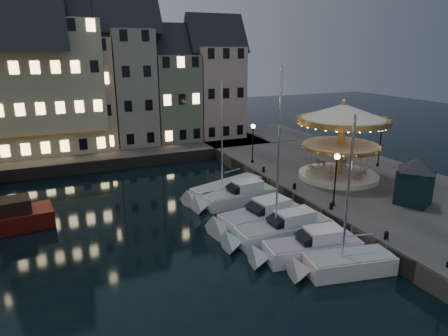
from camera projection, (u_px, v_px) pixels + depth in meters
name	position (u px, v px, depth m)	size (l,w,h in m)	color
ground	(257.00, 244.00, 27.72)	(160.00, 160.00, 0.00)	black
quay_east	(356.00, 183.00, 38.21)	(16.00, 56.00, 1.30)	#474442
quay_north	(91.00, 154.00, 48.99)	(44.00, 12.00, 1.30)	#474442
quaywall_e	(285.00, 195.00, 35.11)	(0.15, 44.00, 1.30)	#47423A
quaywall_n	(116.00, 164.00, 44.50)	(48.00, 0.15, 1.30)	#47423A
streetlamp_b	(336.00, 172.00, 30.24)	(0.44, 0.44, 4.17)	black
streetlamp_c	(253.00, 138.00, 42.08)	(0.44, 0.44, 4.17)	black
streetlamp_d	(380.00, 141.00, 40.75)	(0.44, 0.44, 4.17)	black
bollard_a	(386.00, 235.00, 25.43)	(0.30, 0.30, 0.57)	black
bollard_b	(331.00, 205.00, 30.25)	(0.30, 0.30, 0.57)	black
bollard_c	(295.00, 186.00, 34.64)	(0.30, 0.30, 0.57)	black
bollard_d	(263.00, 169.00, 39.46)	(0.30, 0.30, 0.57)	black
townhouse_nb	(29.00, 92.00, 46.24)	(6.16, 8.00, 13.80)	gray
townhouse_nc	(83.00, 85.00, 48.43)	(6.82, 8.00, 14.80)	tan
townhouse_nd	(131.00, 80.00, 50.52)	(5.50, 8.00, 15.80)	gray
townhouse_ne	(172.00, 90.00, 53.05)	(6.16, 8.00, 12.80)	slate
townhouse_nf	(214.00, 85.00, 55.25)	(6.82, 8.00, 13.80)	#B49A8E
hotel_corner	(28.00, 78.00, 45.83)	(17.60, 9.00, 16.80)	#C0BE94
motorboat_a	(341.00, 265.00, 23.92)	(6.44, 3.12, 10.57)	beige
motorboat_b	(306.00, 249.00, 25.64)	(7.36, 3.01, 2.15)	silver
motorboat_c	(279.00, 230.00, 28.19)	(8.19, 2.25, 10.89)	silver
motorboat_d	(258.00, 218.00, 30.40)	(7.82, 3.49, 2.15)	silver
motorboat_e	(236.00, 197.00, 34.68)	(7.60, 2.77, 2.15)	silver
motorboat_f	(223.00, 190.00, 36.75)	(8.42, 4.62, 11.30)	silver
carousel	(342.00, 127.00, 36.40)	(8.45, 8.45, 7.40)	beige
ticket_kiosk	(416.00, 173.00, 30.67)	(3.62, 3.62, 4.24)	black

